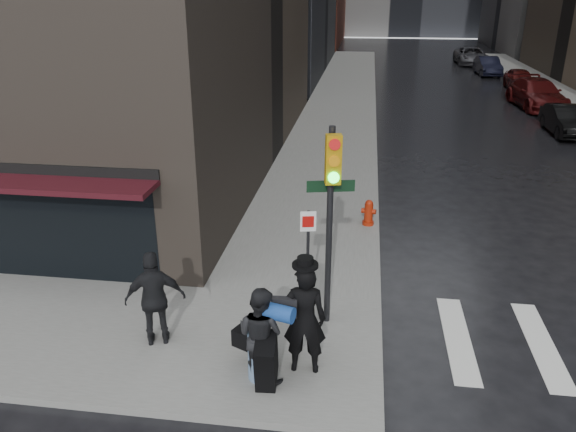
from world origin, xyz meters
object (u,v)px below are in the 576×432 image
(parked_car_6, at_px, (471,56))
(traffic_light, at_px, (329,203))
(man_greycoat, at_px, (155,299))
(parked_car_2, at_px, (567,120))
(parked_car_3, at_px, (537,94))
(parked_car_4, at_px, (520,79))
(parked_car_5, at_px, (488,66))
(man_jeans, at_px, (260,334))
(fire_hydrant, at_px, (369,214))
(man_overcoat, at_px, (297,326))

(parked_car_6, bearing_deg, traffic_light, -103.35)
(man_greycoat, relative_size, parked_car_2, 0.47)
(parked_car_3, bearing_deg, man_greycoat, -122.83)
(parked_car_3, xyz_separation_m, parked_car_4, (0.55, 6.37, -0.12))
(parked_car_2, height_order, parked_car_5, parked_car_5)
(traffic_light, bearing_deg, man_greycoat, -172.90)
(parked_car_5, relative_size, parked_car_6, 0.79)
(man_jeans, relative_size, fire_hydrant, 2.36)
(man_greycoat, height_order, parked_car_2, man_greycoat)
(traffic_light, height_order, parked_car_2, traffic_light)
(traffic_light, distance_m, parked_car_2, 20.43)
(man_jeans, bearing_deg, man_greycoat, 6.09)
(man_jeans, bearing_deg, parked_car_5, -80.09)
(man_overcoat, height_order, parked_car_4, man_overcoat)
(man_jeans, xyz_separation_m, traffic_light, (0.99, 1.85, 1.73))
(man_greycoat, distance_m, fire_hydrant, 7.50)
(parked_car_4, height_order, parked_car_6, parked_car_6)
(man_greycoat, relative_size, parked_car_6, 0.36)
(man_overcoat, height_order, traffic_light, traffic_light)
(man_jeans, xyz_separation_m, parked_car_6, (10.56, 45.06, -0.29))
(fire_hydrant, height_order, parked_car_6, parked_car_6)
(parked_car_2, bearing_deg, parked_car_5, 90.16)
(man_greycoat, xyz_separation_m, traffic_light, (3.12, 1.10, 1.66))
(man_overcoat, height_order, parked_car_5, man_overcoat)
(parked_car_5, distance_m, parked_car_6, 6.37)
(fire_hydrant, xyz_separation_m, parked_car_6, (8.75, 37.95, 0.26))
(man_jeans, height_order, parked_car_5, man_jeans)
(man_jeans, height_order, traffic_light, traffic_light)
(man_greycoat, xyz_separation_m, fire_hydrant, (3.95, 6.35, -0.62))
(man_jeans, bearing_deg, man_overcoat, -135.13)
(parked_car_2, height_order, parked_car_4, parked_car_4)
(parked_car_3, bearing_deg, man_overcoat, -117.32)
(traffic_light, bearing_deg, man_overcoat, -115.69)
(fire_hydrant, height_order, parked_car_2, parked_car_2)
(man_overcoat, distance_m, traffic_light, 2.37)
(man_greycoat, xyz_separation_m, parked_car_5, (12.95, 37.94, -0.40))
(traffic_light, relative_size, parked_car_6, 0.75)
(fire_hydrant, bearing_deg, parked_car_4, 68.53)
(traffic_light, xyz_separation_m, parked_car_5, (9.83, 36.84, -2.06))
(traffic_light, relative_size, parked_car_4, 1.02)
(man_jeans, relative_size, parked_car_4, 0.45)
(man_greycoat, xyz_separation_m, parked_car_4, (13.87, 31.57, -0.43))
(man_greycoat, bearing_deg, parked_car_2, -143.49)
(man_overcoat, relative_size, parked_car_3, 0.41)
(man_jeans, height_order, parked_car_3, man_jeans)
(parked_car_2, xyz_separation_m, parked_car_5, (-0.09, 19.10, 0.03))
(traffic_light, height_order, parked_car_6, traffic_light)
(parked_car_2, distance_m, parked_car_3, 6.38)
(man_overcoat, relative_size, parked_car_2, 0.56)
(man_greycoat, distance_m, parked_car_3, 28.51)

